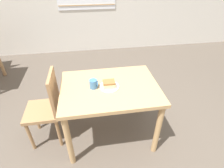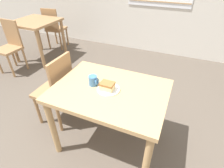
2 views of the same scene
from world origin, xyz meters
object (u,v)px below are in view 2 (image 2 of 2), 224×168
object	(u,v)px
plate	(109,89)
dining_table_near	(110,99)
dining_table_far	(36,28)
cake_slice	(107,86)
chair_near_window	(57,89)
coffee_mug	(93,81)
chair_far_corner	(10,45)
chair_far_opposite	(54,27)

from	to	relation	value
plate	dining_table_near	bearing A→B (deg)	60.86
dining_table_far	cake_slice	world-z (taller)	cake_slice
chair_near_window	dining_table_far	bearing A→B (deg)	-131.61
coffee_mug	cake_slice	bearing A→B (deg)	-10.65
chair_far_corner	chair_near_window	bearing A→B (deg)	-23.64
dining_table_far	chair_near_window	xyz separation A→B (m)	(1.45, -1.29, -0.15)
chair_near_window	chair_far_corner	distance (m)	1.71
chair_far_corner	chair_far_opposite	xyz separation A→B (m)	(0.05, 1.13, 0.00)
chair_far_corner	cake_slice	bearing A→B (deg)	-18.79
dining_table_near	chair_near_window	bearing A→B (deg)	174.49
chair_far_corner	chair_far_opposite	size ratio (longest dim) A/B	1.00
dining_table_far	plate	distance (m)	2.54
chair_far_corner	chair_far_opposite	world-z (taller)	same
chair_near_window	plate	world-z (taller)	chair_near_window
coffee_mug	dining_table_far	bearing A→B (deg)	145.59
chair_far_opposite	chair_far_corner	bearing A→B (deg)	80.24
chair_near_window	dining_table_near	bearing A→B (deg)	84.49
plate	cake_slice	bearing A→B (deg)	-127.09
chair_far_opposite	chair_near_window	bearing A→B (deg)	121.77
chair_far_corner	cake_slice	world-z (taller)	chair_far_corner
dining_table_far	coffee_mug	xyz separation A→B (m)	(1.98, -1.35, 0.14)
plate	coffee_mug	world-z (taller)	coffee_mug
cake_slice	coffee_mug	bearing A→B (deg)	169.35
chair_far_corner	chair_far_opposite	bearing A→B (deg)	88.81
plate	chair_far_opposite	bearing A→B (deg)	138.50
dining_table_near	chair_near_window	size ratio (longest dim) A/B	1.14
plate	chair_far_corner	bearing A→B (deg)	160.29
chair_near_window	chair_far_opposite	xyz separation A→B (m)	(-1.51, 1.86, 0.00)
chair_near_window	chair_far_corner	size ratio (longest dim) A/B	1.00
dining_table_far	cake_slice	size ratio (longest dim) A/B	6.49
chair_far_opposite	coffee_mug	bearing A→B (deg)	129.32
cake_slice	chair_far_opposite	bearing A→B (deg)	138.17
cake_slice	plate	bearing A→B (deg)	52.91
chair_far_corner	coffee_mug	xyz separation A→B (m)	(2.08, -0.79, 0.29)
chair_near_window	chair_far_opposite	world-z (taller)	same
cake_slice	coffee_mug	xyz separation A→B (m)	(-0.15, 0.03, -0.00)
chair_near_window	plate	bearing A→B (deg)	83.44
chair_near_window	chair_far_opposite	bearing A→B (deg)	-140.98
dining_table_far	dining_table_near	bearing A→B (deg)	-32.35
coffee_mug	plate	bearing A→B (deg)	-5.19
chair_near_window	plate	size ratio (longest dim) A/B	4.39
chair_near_window	cake_slice	xyz separation A→B (m)	(0.67, -0.09, 0.29)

